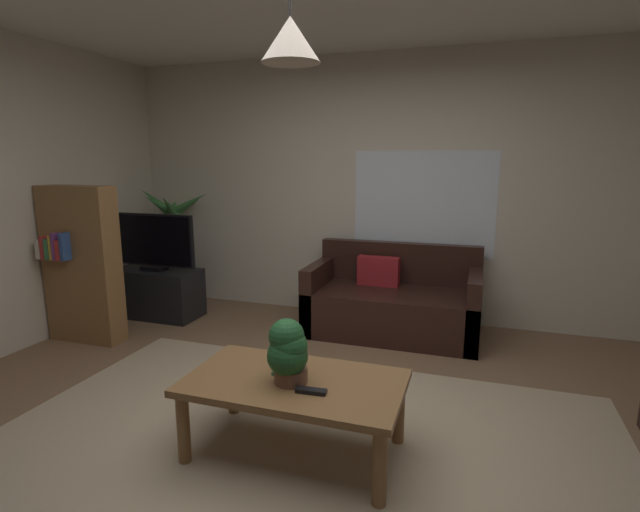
{
  "coord_description": "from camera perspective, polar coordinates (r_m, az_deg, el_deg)",
  "views": [
    {
      "loc": [
        0.89,
        -2.38,
        1.61
      ],
      "look_at": [
        0.0,
        0.3,
        1.05
      ],
      "focal_mm": 26.95,
      "sensor_mm": 36.0,
      "label": 1
    }
  ],
  "objects": [
    {
      "name": "floor",
      "position": [
        3.01,
        -1.93,
        -21.33
      ],
      "size": [
        5.62,
        4.89,
        0.02
      ],
      "primitive_type": "cube",
      "color": "brown",
      "rests_on": "ground"
    },
    {
      "name": "window_pane",
      "position": [
        4.87,
        12.17,
        6.04
      ],
      "size": [
        1.38,
        0.01,
        1.03
      ],
      "primitive_type": "cube",
      "color": "white"
    },
    {
      "name": "pendant_lamp",
      "position": [
        2.51,
        -3.53,
        24.3
      ],
      "size": [
        0.29,
        0.29,
        0.58
      ],
      "color": "black"
    },
    {
      "name": "potted_plant_on_table",
      "position": [
        2.6,
        -3.82,
        -11.09
      ],
      "size": [
        0.22,
        0.22,
        0.36
      ],
      "color": "brown",
      "rests_on": "coffee_table"
    },
    {
      "name": "wall_back",
      "position": [
        4.94,
        8.04,
        7.83
      ],
      "size": [
        5.74,
        0.06,
        2.65
      ],
      "primitive_type": "cube",
      "color": "beige",
      "rests_on": "ground"
    },
    {
      "name": "coffee_table",
      "position": [
        2.74,
        -3.06,
        -15.6
      ],
      "size": [
        1.19,
        0.67,
        0.44
      ],
      "color": "olive",
      "rests_on": "ground"
    },
    {
      "name": "rug",
      "position": [
        2.85,
        -3.45,
        -23.12
      ],
      "size": [
        3.66,
        2.69,
        0.01
      ],
      "primitive_type": "cube",
      "color": "tan",
      "rests_on": "ground"
    },
    {
      "name": "couch_under_window",
      "position": [
        4.61,
        8.63,
        -5.71
      ],
      "size": [
        1.57,
        0.81,
        0.82
      ],
      "color": "black",
      "rests_on": "ground"
    },
    {
      "name": "book_on_table_0",
      "position": [
        2.7,
        -3.77,
        -14.22
      ],
      "size": [
        0.15,
        0.13,
        0.03
      ],
      "primitive_type": "cube",
      "rotation": [
        0.0,
        0.0,
        0.18
      ],
      "color": "#B22D2D",
      "rests_on": "coffee_table"
    },
    {
      "name": "bookshelf_corner",
      "position": [
        4.77,
        -26.5,
        -0.86
      ],
      "size": [
        0.7,
        0.31,
        1.4
      ],
      "color": "olive",
      "rests_on": "ground"
    },
    {
      "name": "remote_on_table_0",
      "position": [
        2.57,
        -1.06,
        -15.72
      ],
      "size": [
        0.16,
        0.06,
        0.02
      ],
      "primitive_type": "cube",
      "rotation": [
        0.0,
        0.0,
        1.64
      ],
      "color": "black",
      "rests_on": "coffee_table"
    },
    {
      "name": "book_on_table_1",
      "position": [
        2.69,
        -3.88,
        -13.76
      ],
      "size": [
        0.16,
        0.14,
        0.02
      ],
      "primitive_type": "cube",
      "rotation": [
        0.0,
        0.0,
        -0.26
      ],
      "color": "#387247",
      "rests_on": "coffee_table"
    },
    {
      "name": "tv",
      "position": [
        5.19,
        -19.29,
        1.66
      ],
      "size": [
        0.95,
        0.16,
        0.58
      ],
      "color": "black",
      "rests_on": "tv_stand"
    },
    {
      "name": "tv_stand",
      "position": [
        5.32,
        -18.76,
        -4.16
      ],
      "size": [
        0.9,
        0.44,
        0.5
      ],
      "primitive_type": "cube",
      "color": "black",
      "rests_on": "ground"
    },
    {
      "name": "potted_palm_corner",
      "position": [
        5.72,
        -16.81,
        0.62
      ],
      "size": [
        0.86,
        0.74,
        1.34
      ],
      "color": "#4C4C51",
      "rests_on": "ground"
    }
  ]
}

